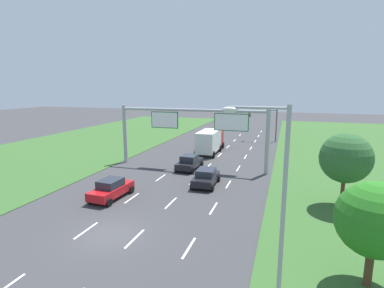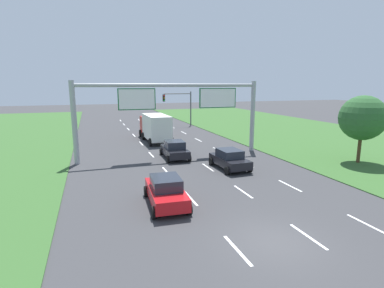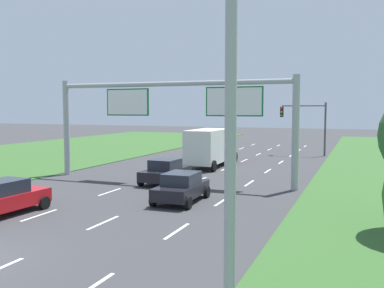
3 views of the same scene
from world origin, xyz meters
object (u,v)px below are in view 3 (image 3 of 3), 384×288
box_truck (211,146)px  street_lamp (206,101)px  car_lead_silver (165,171)px  car_mid_lane (181,187)px  traffic_light_mast (306,119)px  car_near_red (4,197)px  sign_gantry (172,109)px

box_truck → street_lamp: size_ratio=0.93×
car_lead_silver → car_mid_lane: 5.84m
traffic_light_mast → street_lamp: (3.26, -40.21, 1.21)m
car_near_red → car_mid_lane: 8.69m
car_lead_silver → box_truck: size_ratio=0.56×
car_near_red → street_lamp: 16.57m
sign_gantry → street_lamp: 22.26m
car_lead_silver → sign_gantry: size_ratio=0.25×
box_truck → car_mid_lane: bearing=-78.0°
box_truck → sign_gantry: (0.14, -8.45, 3.17)m
box_truck → sign_gantry: bearing=-89.7°
sign_gantry → car_near_red: bearing=-108.1°
car_mid_lane → street_lamp: 16.57m
car_mid_lane → car_lead_silver: bearing=121.9°
car_lead_silver → street_lamp: size_ratio=0.52×
car_near_red → street_lamp: bearing=-30.8°
car_mid_lane → traffic_light_mast: size_ratio=0.73×
car_lead_silver → traffic_light_mast: size_ratio=0.78×
car_near_red → box_truck: bearing=83.1°
car_near_red → street_lamp: (13.27, -8.96, 4.27)m
street_lamp → box_truck: bearing=108.9°
car_near_red → sign_gantry: 12.38m
car_lead_silver → car_mid_lane: car_lead_silver is taller
street_lamp → traffic_light_mast: bearing=94.6°
car_near_red → box_truck: 19.89m
car_near_red → traffic_light_mast: traffic_light_mast is taller
car_mid_lane → street_lamp: size_ratio=0.48×
sign_gantry → traffic_light_mast: bearing=72.4°
car_mid_lane → sign_gantry: 7.49m
street_lamp → car_lead_silver: bearing=116.9°
car_lead_silver → box_truck: (0.08, 9.08, 0.93)m
car_mid_lane → sign_gantry: sign_gantry is taller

